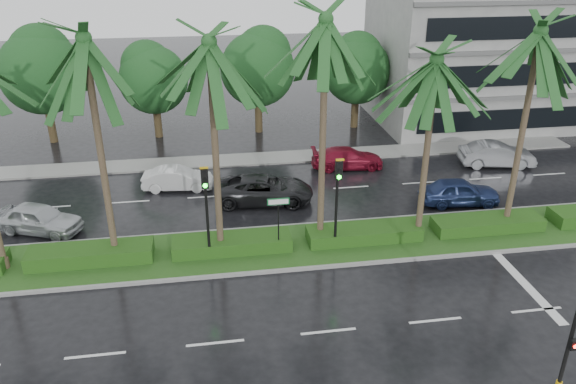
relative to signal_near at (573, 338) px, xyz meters
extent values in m
plane|color=black|center=(-6.00, 9.39, -2.50)|extent=(120.00, 120.00, 0.00)
cube|color=gray|center=(-6.00, 21.39, -2.44)|extent=(40.00, 2.00, 0.12)
cube|color=gray|center=(-6.00, 10.39, -2.43)|extent=(36.00, 4.00, 0.14)
cube|color=#234F1A|center=(-6.00, 10.39, -2.36)|extent=(35.60, 3.70, 0.02)
cube|color=#183F12|center=(-15.00, 10.39, -2.05)|extent=(5.20, 1.40, 0.60)
cube|color=#183F12|center=(-9.00, 10.39, -2.05)|extent=(5.20, 1.40, 0.60)
cube|color=#183F12|center=(-3.00, 10.39, -2.05)|extent=(5.20, 1.40, 0.60)
cube|color=#183F12|center=(3.00, 10.39, -2.05)|extent=(5.20, 1.40, 0.60)
cube|color=silver|center=(-18.00, 16.39, -2.50)|extent=(2.00, 0.12, 0.01)
cube|color=silver|center=(-14.00, 4.39, -2.50)|extent=(2.00, 0.12, 0.01)
cube|color=silver|center=(-14.00, 16.39, -2.50)|extent=(2.00, 0.12, 0.01)
cube|color=silver|center=(-10.00, 4.39, -2.50)|extent=(2.00, 0.12, 0.01)
cube|color=silver|center=(-10.00, 16.39, -2.50)|extent=(2.00, 0.12, 0.01)
cube|color=silver|center=(-6.00, 4.39, -2.50)|extent=(2.00, 0.12, 0.01)
cube|color=silver|center=(-6.00, 16.39, -2.50)|extent=(2.00, 0.12, 0.01)
cube|color=silver|center=(-2.00, 4.39, -2.50)|extent=(2.00, 0.12, 0.01)
cube|color=silver|center=(-2.00, 16.39, -2.50)|extent=(2.00, 0.12, 0.01)
cube|color=silver|center=(2.00, 4.39, -2.50)|extent=(2.00, 0.12, 0.01)
cube|color=silver|center=(2.00, 16.39, -2.50)|extent=(2.00, 0.12, 0.01)
cube|color=silver|center=(6.00, 16.39, -2.50)|extent=(2.00, 0.12, 0.01)
cube|color=silver|center=(10.00, 16.39, -2.50)|extent=(2.00, 0.12, 0.01)
cube|color=silver|center=(2.50, 6.39, -2.50)|extent=(0.40, 6.00, 0.01)
cylinder|color=#443427|center=(-18.50, 10.39, -2.13)|extent=(0.40, 0.40, 0.44)
cylinder|color=#443427|center=(-14.00, 10.49, 2.28)|extent=(0.28, 0.28, 9.28)
cylinder|color=#443427|center=(-14.00, 10.49, -2.13)|extent=(0.40, 0.40, 0.44)
cylinder|color=#443427|center=(-9.50, 10.29, 2.17)|extent=(0.28, 0.28, 9.06)
cylinder|color=#443427|center=(-9.50, 10.29, -2.13)|extent=(0.40, 0.40, 0.44)
cylinder|color=#443427|center=(-5.00, 10.59, 2.51)|extent=(0.28, 0.28, 9.73)
cylinder|color=#443427|center=(-5.00, 10.59, -2.13)|extent=(0.40, 0.40, 0.44)
cylinder|color=#443427|center=(-0.50, 10.19, 1.72)|extent=(0.28, 0.28, 8.14)
cylinder|color=#443427|center=(-0.50, 10.19, -2.13)|extent=(0.40, 0.40, 0.44)
cylinder|color=#443427|center=(4.00, 10.49, 2.20)|extent=(0.28, 0.28, 9.11)
cylinder|color=#443427|center=(4.00, 10.49, -2.13)|extent=(0.40, 0.40, 0.44)
cylinder|color=black|center=(0.00, 0.09, -0.68)|extent=(0.12, 0.12, 3.40)
cube|color=black|center=(0.00, -0.07, -0.18)|extent=(0.22, 0.16, 0.32)
cylinder|color=#FF0C05|center=(0.00, -0.16, -0.18)|extent=(0.12, 0.03, 0.12)
cylinder|color=black|center=(-10.00, 9.79, -0.65)|extent=(0.12, 0.12, 3.40)
cube|color=black|center=(-10.00, 9.61, 1.50)|extent=(0.30, 0.18, 0.90)
cube|color=gold|center=(-10.00, 9.49, 1.98)|extent=(0.34, 0.12, 0.06)
cylinder|color=black|center=(-10.00, 9.51, 1.80)|extent=(0.18, 0.04, 0.18)
cylinder|color=black|center=(-10.00, 9.51, 1.50)|extent=(0.18, 0.04, 0.18)
cylinder|color=#0CE519|center=(-10.00, 9.51, 1.20)|extent=(0.18, 0.04, 0.18)
cylinder|color=black|center=(-4.50, 9.79, -0.65)|extent=(0.12, 0.12, 3.40)
cube|color=black|center=(-4.50, 9.61, 1.50)|extent=(0.30, 0.18, 0.90)
cube|color=gold|center=(-4.50, 9.49, 1.98)|extent=(0.34, 0.12, 0.06)
cylinder|color=black|center=(-4.50, 9.51, 1.80)|extent=(0.18, 0.04, 0.18)
cylinder|color=black|center=(-4.50, 9.51, 1.50)|extent=(0.18, 0.04, 0.18)
cylinder|color=#0CE519|center=(-4.50, 9.51, 1.20)|extent=(0.18, 0.04, 0.18)
cylinder|color=black|center=(-7.00, 9.89, -1.05)|extent=(0.06, 0.06, 2.60)
cube|color=#0C5926|center=(-7.00, 9.86, 0.10)|extent=(0.95, 0.04, 0.30)
cube|color=white|center=(-7.00, 9.84, 0.10)|extent=(0.85, 0.01, 0.22)
cylinder|color=#372919|center=(-20.00, 26.89, -1.19)|extent=(0.52, 0.52, 2.62)
sphere|color=#184019|center=(-20.00, 26.89, 2.21)|extent=(5.39, 5.39, 5.39)
sphere|color=#184019|center=(-20.00, 27.19, 3.26)|extent=(4.04, 4.04, 4.04)
cylinder|color=#372919|center=(-13.00, 26.89, -1.40)|extent=(0.52, 0.52, 2.21)
sphere|color=#184019|center=(-13.00, 26.89, 1.48)|extent=(4.55, 4.55, 4.55)
sphere|color=#184019|center=(-13.00, 27.19, 2.37)|extent=(3.42, 3.42, 3.42)
cylinder|color=#372919|center=(-6.00, 26.89, -1.27)|extent=(0.52, 0.52, 2.47)
sphere|color=#184019|center=(-6.00, 26.89, 1.94)|extent=(5.08, 5.08, 5.08)
sphere|color=#184019|center=(-6.00, 27.19, 2.93)|extent=(3.81, 3.81, 3.81)
cylinder|color=#372919|center=(1.00, 26.89, -1.36)|extent=(0.52, 0.52, 2.29)
sphere|color=#184019|center=(1.00, 26.89, 1.62)|extent=(4.71, 4.71, 4.71)
sphere|color=#184019|center=(1.00, 27.19, 2.54)|extent=(3.54, 3.54, 3.54)
cylinder|color=#372919|center=(8.00, 26.89, -1.29)|extent=(0.52, 0.52, 2.42)
sphere|color=#184019|center=(8.00, 26.89, 1.86)|extent=(4.98, 4.98, 4.98)
sphere|color=#184019|center=(8.00, 27.19, 2.83)|extent=(3.74, 3.74, 3.74)
cube|color=gray|center=(11.00, 27.39, 3.50)|extent=(16.00, 10.00, 12.00)
imported|color=#B5B9BE|center=(-17.84, 13.73, -1.81)|extent=(3.07, 4.38, 1.39)
imported|color=silver|center=(-11.50, 17.68, -1.88)|extent=(1.70, 3.91, 1.25)
imported|color=black|center=(-7.00, 15.34, -1.79)|extent=(2.95, 5.38, 1.43)
imported|color=maroon|center=(-1.50, 19.25, -1.88)|extent=(2.01, 4.39, 1.25)
imported|color=navy|center=(3.00, 13.49, -1.81)|extent=(2.07, 4.21, 1.38)
imported|color=slate|center=(7.50, 18.13, -1.78)|extent=(2.28, 4.61, 1.45)
camera|label=1|loc=(-9.92, -11.21, 10.34)|focal=35.00mm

